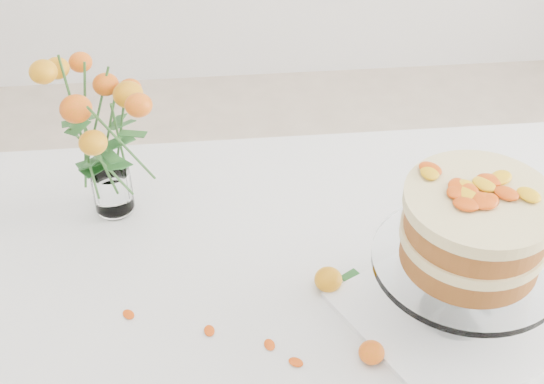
# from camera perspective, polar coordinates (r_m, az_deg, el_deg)

# --- Properties ---
(table) EXTENTS (1.43, 0.93, 0.76)m
(table) POSITION_cam_1_polar(r_m,az_deg,el_deg) (1.46, 0.10, -9.17)
(table) COLOR tan
(table) RESTS_ON ground
(napkin) EXTENTS (0.45, 0.45, 0.01)m
(napkin) POSITION_cam_1_polar(r_m,az_deg,el_deg) (1.37, 13.56, -9.03)
(napkin) COLOR white
(napkin) RESTS_ON table
(cake_stand) EXTENTS (0.31, 0.31, 0.28)m
(cake_stand) POSITION_cam_1_polar(r_m,az_deg,el_deg) (1.24, 14.90, -3.13)
(cake_stand) COLOR white
(cake_stand) RESTS_ON napkin
(rose_vase) EXTENTS (0.26, 0.26, 0.39)m
(rose_vase) POSITION_cam_1_polar(r_m,az_deg,el_deg) (1.44, -12.85, 5.65)
(rose_vase) COLOR white
(rose_vase) RESTS_ON table
(loose_rose_near) EXTENTS (0.09, 0.05, 0.04)m
(loose_rose_near) POSITION_cam_1_polar(r_m,az_deg,el_deg) (1.38, 4.27, -6.59)
(loose_rose_near) COLOR orange
(loose_rose_near) RESTS_ON table
(loose_rose_far) EXTENTS (0.08, 0.04, 0.04)m
(loose_rose_far) POSITION_cam_1_polar(r_m,az_deg,el_deg) (1.28, 7.52, -11.89)
(loose_rose_far) COLOR #C26309
(loose_rose_far) RESTS_ON table
(stray_petal_a) EXTENTS (0.03, 0.02, 0.00)m
(stray_petal_a) POSITION_cam_1_polar(r_m,az_deg,el_deg) (1.32, -4.74, -10.38)
(stray_petal_a) COLOR #F3AE0F
(stray_petal_a) RESTS_ON table
(stray_petal_b) EXTENTS (0.03, 0.02, 0.00)m
(stray_petal_b) POSITION_cam_1_polar(r_m,az_deg,el_deg) (1.30, -0.19, -11.45)
(stray_petal_b) COLOR #F3AE0F
(stray_petal_b) RESTS_ON table
(stray_petal_c) EXTENTS (0.03, 0.02, 0.00)m
(stray_petal_c) POSITION_cam_1_polar(r_m,az_deg,el_deg) (1.28, 1.81, -12.70)
(stray_petal_c) COLOR #F3AE0F
(stray_petal_c) RESTS_ON table
(stray_petal_d) EXTENTS (0.03, 0.02, 0.00)m
(stray_petal_d) POSITION_cam_1_polar(r_m,az_deg,el_deg) (1.37, -10.75, -9.06)
(stray_petal_d) COLOR #F3AE0F
(stray_petal_d) RESTS_ON table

